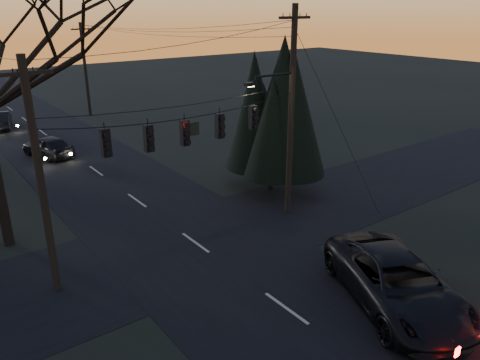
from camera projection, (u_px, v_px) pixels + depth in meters
main_road at (108, 180)px, 28.26m from camera, size 8.00×120.00×0.02m
cross_road at (195, 243)px, 20.77m from camera, size 60.00×7.00×0.02m
utility_pole_right at (287, 212)px, 23.86m from camera, size 5.00×0.30×10.00m
utility_pole_left at (58, 289)px, 17.40m from camera, size 1.80×0.30×8.50m
utility_pole_far_r at (91, 115)px, 44.85m from camera, size 1.80×0.30×8.50m
span_signal_assembly at (186, 131)px, 18.82m from camera, size 11.50×0.44×1.68m
evergreen_right at (272, 114)px, 25.36m from camera, size 4.40×4.40×7.59m
suv_near at (397, 282)px, 16.17m from camera, size 5.42×7.21×1.82m
sedan_oncoming_a at (48, 146)px, 32.36m from camera, size 2.88×4.69×1.49m
sedan_oncoming_b at (0, 120)px, 39.81m from camera, size 2.59×4.72×1.48m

